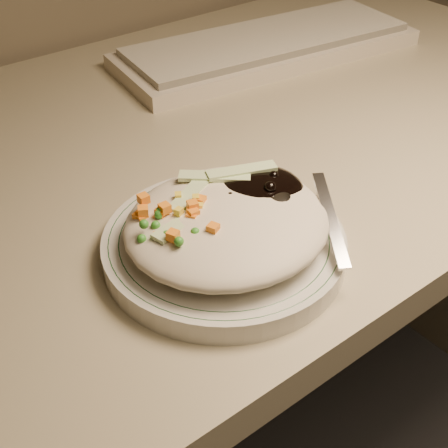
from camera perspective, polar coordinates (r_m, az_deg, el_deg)
desk at (r=0.88m, az=-4.61°, el=-4.14°), size 1.40×0.70×0.74m
plate at (r=0.58m, az=0.00°, el=-2.03°), size 0.23×0.23×0.02m
plate_rim at (r=0.58m, az=-0.00°, el=-1.26°), size 0.22×0.22×0.00m
meal at (r=0.57m, az=0.39°, el=0.58°), size 0.21×0.19×0.05m
keyboard at (r=1.00m, az=4.02°, el=15.88°), size 0.49×0.23×0.03m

